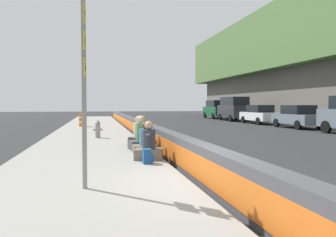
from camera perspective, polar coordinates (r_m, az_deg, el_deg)
name	(u,v)px	position (r m, az deg, el deg)	size (l,w,h in m)	color
ground_plane	(213,188)	(7.17, 7.73, -11.75)	(160.00, 160.00, 0.00)	#2B2B2D
sidewalk_strip	(82,192)	(6.75, -14.45, -12.08)	(80.00, 4.40, 0.14)	gray
jersey_barrier	(213,168)	(7.07, 7.72, -8.42)	(76.00, 0.45, 0.85)	#47474C
route_sign_post	(84,79)	(6.55, -14.15, 6.57)	(0.44, 0.09, 3.60)	gray
fire_hydrant	(98,129)	(16.49, -11.93, -1.69)	(0.26, 0.46, 0.88)	gray
seated_person_foreground	(149,147)	(9.87, -3.29, -4.92)	(0.87, 0.96, 1.13)	#706651
seated_person_middle	(145,144)	(10.93, -3.96, -4.33)	(0.67, 0.75, 1.05)	#706651
seated_person_rear	(142,139)	(11.98, -4.49, -3.49)	(0.84, 0.96, 1.22)	#424247
seated_person_far	(139,136)	(13.01, -5.01, -3.08)	(0.82, 0.93, 1.18)	black
backpack	(147,156)	(9.18, -3.55, -6.47)	(0.32, 0.28, 0.40)	navy
construction_barrel	(83,120)	(25.29, -14.41, -0.24)	(0.54, 0.54, 0.95)	orange
parked_car_fourth	(298,117)	(26.46, 21.29, 0.31)	(4.52, 1.99, 1.71)	slate
parked_car_midline	(260,114)	(31.25, 15.40, 0.69)	(4.53, 2.01, 1.71)	silver
parked_car_far	(234,108)	(36.57, 11.19, 1.73)	(5.17, 2.25, 2.56)	#28282D
parked_car_farther	(216,109)	(42.18, 8.23, 1.60)	(4.80, 2.07, 2.28)	#145128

